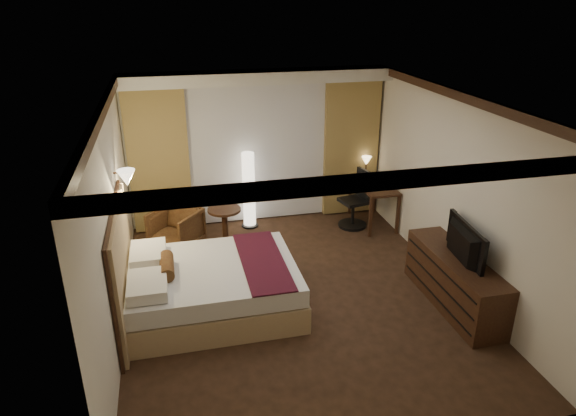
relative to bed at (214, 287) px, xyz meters
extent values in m
cube|color=black|center=(1.10, 0.05, -0.32)|extent=(4.50, 5.50, 0.01)
cube|color=white|center=(1.10, 0.05, 2.38)|extent=(4.50, 5.50, 0.01)
cube|color=silver|center=(1.10, 2.80, 1.03)|extent=(4.50, 0.02, 2.70)
cube|color=silver|center=(-1.15, 0.05, 1.03)|extent=(0.02, 5.50, 2.70)
cube|color=silver|center=(3.35, 0.05, 1.03)|extent=(0.02, 5.50, 2.70)
cube|color=white|center=(1.10, 2.55, 2.28)|extent=(4.50, 0.50, 0.20)
cube|color=silver|center=(1.10, 2.72, 0.93)|extent=(2.48, 0.04, 2.45)
cube|color=tan|center=(-0.60, 2.66, 0.93)|extent=(1.00, 0.14, 2.45)
cube|color=tan|center=(2.80, 2.66, 0.93)|extent=(1.00, 0.14, 2.45)
imported|color=#452314|center=(-0.42, 1.92, 0.04)|extent=(0.95, 0.94, 0.71)
imported|color=black|center=(3.07, -0.65, 0.69)|extent=(0.69, 1.07, 0.13)
camera|label=1|loc=(-0.39, -5.83, 3.56)|focal=32.00mm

